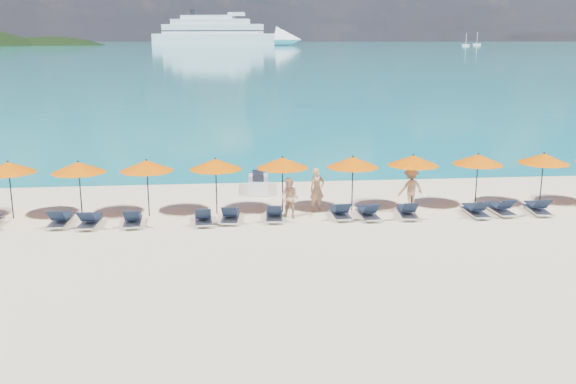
{
  "coord_description": "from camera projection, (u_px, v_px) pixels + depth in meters",
  "views": [
    {
      "loc": [
        -2.26,
        -20.21,
        6.84
      ],
      "look_at": [
        0.0,
        3.0,
        1.2
      ],
      "focal_mm": 40.0,
      "sensor_mm": 36.0,
      "label": 1
    }
  ],
  "objects": [
    {
      "name": "ground",
      "position": [
        297.0,
        248.0,
        21.37
      ],
      "size": [
        1400.0,
        1400.0,
        0.0
      ],
      "primitive_type": "plane",
      "color": "beige"
    },
    {
      "name": "sea",
      "position": [
        226.0,
        44.0,
        659.84
      ],
      "size": [
        1600.0,
        1300.0,
        0.01
      ],
      "primitive_type": "cube",
      "color": "#1FA9B2",
      "rests_on": "ground"
    },
    {
      "name": "headland_small",
      "position": [
        54.0,
        87.0,
        557.18
      ],
      "size": [
        162.0,
        126.0,
        85.5
      ],
      "color": "black",
      "rests_on": "ground"
    },
    {
      "name": "cruise_ship",
      "position": [
        228.0,
        34.0,
        550.22
      ],
      "size": [
        130.19,
        54.79,
        36.04
      ],
      "rotation": [
        0.0,
        0.0,
        -0.27
      ],
      "color": "white",
      "rests_on": "ground"
    },
    {
      "name": "sailboat_near",
      "position": [
        466.0,
        45.0,
        508.78
      ],
      "size": [
        5.56,
        1.85,
        10.2
      ],
      "color": "white",
      "rests_on": "ground"
    },
    {
      "name": "sailboat_far",
      "position": [
        477.0,
        44.0,
        546.48
      ],
      "size": [
        6.19,
        2.06,
        11.35
      ],
      "color": "white",
      "rests_on": "ground"
    },
    {
      "name": "jetski",
      "position": [
        258.0,
        184.0,
        29.2
      ],
      "size": [
        1.03,
        2.43,
        0.85
      ],
      "rotation": [
        0.0,
        0.0,
        -0.06
      ],
      "color": "silver",
      "rests_on": "ground"
    },
    {
      "name": "beachgoer_a",
      "position": [
        317.0,
        190.0,
        25.76
      ],
      "size": [
        0.74,
        0.6,
        1.75
      ],
      "primitive_type": "imported",
      "rotation": [
        0.0,
        0.0,
        0.32
      ],
      "color": "tan",
      "rests_on": "ground"
    },
    {
      "name": "beachgoer_b",
      "position": [
        290.0,
        198.0,
        24.73
      ],
      "size": [
        0.88,
        0.81,
        1.58
      ],
      "primitive_type": "imported",
      "rotation": [
        0.0,
        0.0,
        -0.64
      ],
      "color": "tan",
      "rests_on": "ground"
    },
    {
      "name": "beachgoer_c",
      "position": [
        411.0,
        188.0,
        26.18
      ],
      "size": [
        1.17,
        0.75,
        1.68
      ],
      "primitive_type": "imported",
      "rotation": [
        0.0,
        0.0,
        3.38
      ],
      "color": "tan",
      "rests_on": "ground"
    },
    {
      "name": "umbrella_1",
      "position": [
        8.0,
        167.0,
        24.39
      ],
      "size": [
        2.1,
        2.1,
        2.28
      ],
      "color": "black",
      "rests_on": "ground"
    },
    {
      "name": "umbrella_2",
      "position": [
        78.0,
        167.0,
        24.43
      ],
      "size": [
        2.1,
        2.1,
        2.28
      ],
      "color": "black",
      "rests_on": "ground"
    },
    {
      "name": "umbrella_3",
      "position": [
        147.0,
        166.0,
        24.72
      ],
      "size": [
        2.1,
        2.1,
        2.28
      ],
      "color": "black",
      "rests_on": "ground"
    },
    {
      "name": "umbrella_4",
      "position": [
        216.0,
        164.0,
        25.03
      ],
      "size": [
        2.1,
        2.1,
        2.28
      ],
      "color": "black",
      "rests_on": "ground"
    },
    {
      "name": "umbrella_5",
      "position": [
        282.0,
        163.0,
        25.3
      ],
      "size": [
        2.1,
        2.1,
        2.28
      ],
      "color": "black",
      "rests_on": "ground"
    },
    {
      "name": "umbrella_6",
      "position": [
        353.0,
        162.0,
        25.44
      ],
      "size": [
        2.1,
        2.1,
        2.28
      ],
      "color": "black",
      "rests_on": "ground"
    },
    {
      "name": "umbrella_7",
      "position": [
        413.0,
        160.0,
        25.79
      ],
      "size": [
        2.1,
        2.1,
        2.28
      ],
      "color": "black",
      "rests_on": "ground"
    },
    {
      "name": "umbrella_8",
      "position": [
        478.0,
        159.0,
        26.01
      ],
      "size": [
        2.1,
        2.1,
        2.28
      ],
      "color": "black",
      "rests_on": "ground"
    },
    {
      "name": "umbrella_9",
      "position": [
        544.0,
        158.0,
        26.2
      ],
      "size": [
        2.1,
        2.1,
        2.28
      ],
      "color": "black",
      "rests_on": "ground"
    },
    {
      "name": "lounger_3",
      "position": [
        60.0,
        219.0,
        23.87
      ],
      "size": [
        0.67,
        1.72,
        0.66
      ],
      "rotation": [
        0.0,
        0.0,
        -0.03
      ],
      "color": "silver",
      "rests_on": "ground"
    },
    {
      "name": "lounger_4",
      "position": [
        90.0,
        220.0,
        23.74
      ],
      "size": [
        0.72,
        1.73,
        0.66
      ],
      "rotation": [
        0.0,
        0.0,
        -0.06
      ],
      "color": "silver",
      "rests_on": "ground"
    },
    {
      "name": "lounger_5",
      "position": [
        133.0,
        219.0,
        23.91
      ],
      "size": [
        0.73,
        1.74,
        0.66
      ],
      "rotation": [
        0.0,
        0.0,
        0.06
      ],
      "color": "silver",
      "rests_on": "ground"
    },
    {
      "name": "lounger_6",
      "position": [
        203.0,
        217.0,
        24.14
      ],
      "size": [
        0.71,
        1.73,
        0.66
      ],
      "rotation": [
        0.0,
        0.0,
        0.05
      ],
      "color": "silver",
      "rests_on": "ground"
    },
    {
      "name": "lounger_7",
      "position": [
        231.0,
        215.0,
        24.4
      ],
      "size": [
        0.79,
        1.75,
        0.66
      ],
      "rotation": [
        0.0,
        0.0,
        -0.1
      ],
      "color": "silver",
      "rests_on": "ground"
    },
    {
      "name": "lounger_8",
      "position": [
        274.0,
        214.0,
        24.62
      ],
      "size": [
        0.74,
        1.74,
        0.66
      ],
      "rotation": [
        0.0,
        0.0,
        -0.07
      ],
      "color": "silver",
      "rests_on": "ground"
    },
    {
      "name": "lounger_9",
      "position": [
        340.0,
        212.0,
        24.89
      ],
      "size": [
        0.66,
        1.72,
        0.66
      ],
      "rotation": [
        0.0,
        0.0,
        0.03
      ],
      "color": "silver",
      "rests_on": "ground"
    },
    {
      "name": "lounger_10",
      "position": [
        368.0,
        212.0,
        24.82
      ],
      "size": [
        0.71,
        1.73,
        0.66
      ],
      "rotation": [
        0.0,
        0.0,
        0.05
      ],
      "color": "silver",
      "rests_on": "ground"
    },
    {
      "name": "lounger_11",
      "position": [
        407.0,
        211.0,
        24.98
      ],
      "size": [
        0.79,
        1.75,
        0.66
      ],
      "rotation": [
        0.0,
        0.0,
        -0.1
      ],
      "color": "silver",
      "rests_on": "ground"
    },
    {
      "name": "lounger_12",
      "position": [
        475.0,
        210.0,
        25.16
      ],
      "size": [
        0.63,
        1.7,
        0.66
      ],
      "rotation": [
        0.0,
        0.0,
        0.01
      ],
      "color": "silver",
      "rests_on": "ground"
    },
    {
      "name": "lounger_13",
      "position": [
        500.0,
        208.0,
        25.42
      ],
      "size": [
        0.69,
        1.73,
        0.66
      ],
      "rotation": [
        0.0,
        0.0,
        0.04
      ],
      "color": "silver",
      "rests_on": "ground"
    },
    {
      "name": "lounger_14",
      "position": [
        537.0,
        208.0,
        25.53
      ],
      "size": [
        0.79,
        1.76,
        0.66
      ],
      "rotation": [
        0.0,
        0.0,
        -0.1
      ],
      "color": "silver",
      "rests_on": "ground"
    }
  ]
}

